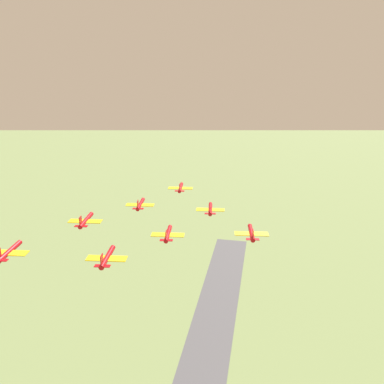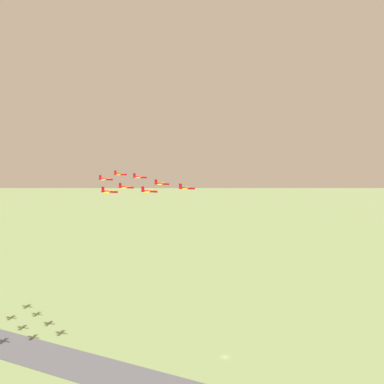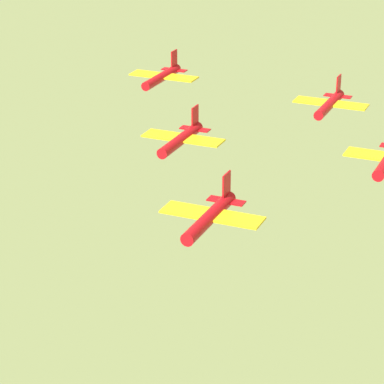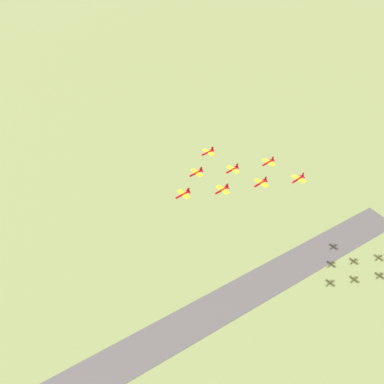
{
  "view_description": "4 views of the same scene",
  "coord_description": "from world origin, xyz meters",
  "px_view_note": "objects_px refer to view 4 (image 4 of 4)",
  "views": [
    {
      "loc": [
        -142.91,
        -23.58,
        162.25
      ],
      "look_at": [
        -31.31,
        -41.89,
        124.18
      ],
      "focal_mm": 35.0,
      "sensor_mm": 36.0,
      "label": 1
    },
    {
      "loc": [
        -18.02,
        -235.24,
        154.45
      ],
      "look_at": [
        -21.9,
        -43.42,
        122.38
      ],
      "focal_mm": 35.0,
      "sensor_mm": 36.0,
      "label": 2
    },
    {
      "loc": [
        38.59,
        -28.6,
        152.91
      ],
      "look_at": [
        -22.78,
        -40.12,
        126.57
      ],
      "focal_mm": 85.0,
      "sensor_mm": 36.0,
      "label": 3
    },
    {
      "loc": [
        86.19,
        52.47,
        245.27
      ],
      "look_at": [
        -27.84,
        -35.62,
        125.09
      ],
      "focal_mm": 35.0,
      "sensor_mm": 36.0,
      "label": 4
    }
  ],
  "objects_px": {
    "jet_4": "(233,169)",
    "jet_7": "(268,162)",
    "jet_1": "(222,190)",
    "jet_6": "(298,179)",
    "jet_3": "(261,183)",
    "jet_5": "(208,152)",
    "jet_2": "(197,173)",
    "jet_0": "(183,194)"
  },
  "relations": [
    {
      "from": "jet_4",
      "to": "jet_5",
      "type": "distance_m",
      "value": 20.47
    },
    {
      "from": "jet_5",
      "to": "jet_2",
      "type": "bearing_deg",
      "value": 120.47
    },
    {
      "from": "jet_7",
      "to": "jet_1",
      "type": "bearing_deg",
      "value": 90.0
    },
    {
      "from": "jet_1",
      "to": "jet_3",
      "type": "xyz_separation_m",
      "value": [
        -14.69,
        13.83,
        1.97
      ]
    },
    {
      "from": "jet_3",
      "to": "jet_4",
      "type": "height_order",
      "value": "jet_3"
    },
    {
      "from": "jet_3",
      "to": "jet_5",
      "type": "relative_size",
      "value": 1.0
    },
    {
      "from": "jet_1",
      "to": "jet_4",
      "type": "distance_m",
      "value": 20.2
    },
    {
      "from": "jet_6",
      "to": "jet_0",
      "type": "bearing_deg",
      "value": 59.53
    },
    {
      "from": "jet_3",
      "to": "jet_7",
      "type": "xyz_separation_m",
      "value": [
        -19.22,
        -6.12,
        -0.49
      ]
    },
    {
      "from": "jet_1",
      "to": "jet_5",
      "type": "bearing_deg",
      "value": -29.54
    },
    {
      "from": "jet_2",
      "to": "jet_3",
      "type": "height_order",
      "value": "jet_3"
    },
    {
      "from": "jet_0",
      "to": "jet_6",
      "type": "xyz_separation_m",
      "value": [
        -44.06,
        41.48,
        2.39
      ]
    },
    {
      "from": "jet_1",
      "to": "jet_4",
      "type": "bearing_deg",
      "value": -59.53
    },
    {
      "from": "jet_4",
      "to": "jet_7",
      "type": "relative_size",
      "value": 1.0
    },
    {
      "from": "jet_1",
      "to": "jet_0",
      "type": "bearing_deg",
      "value": 59.53
    },
    {
      "from": "jet_3",
      "to": "jet_4",
      "type": "xyz_separation_m",
      "value": [
        -4.53,
        -19.94,
        -3.1
      ]
    },
    {
      "from": "jet_4",
      "to": "jet_2",
      "type": "bearing_deg",
      "value": 59.53
    },
    {
      "from": "jet_7",
      "to": "jet_5",
      "type": "bearing_deg",
      "value": 29.54
    },
    {
      "from": "jet_5",
      "to": "jet_7",
      "type": "height_order",
      "value": "jet_7"
    },
    {
      "from": "jet_5",
      "to": "jet_6",
      "type": "height_order",
      "value": "jet_6"
    },
    {
      "from": "jet_5",
      "to": "jet_0",
      "type": "bearing_deg",
      "value": 120.47
    },
    {
      "from": "jet_3",
      "to": "jet_5",
      "type": "xyz_separation_m",
      "value": [
        -9.07,
        -39.89,
        -2.25
      ]
    },
    {
      "from": "jet_0",
      "to": "jet_6",
      "type": "distance_m",
      "value": 60.56
    },
    {
      "from": "jet_3",
      "to": "jet_1",
      "type": "bearing_deg",
      "value": 59.53
    },
    {
      "from": "jet_0",
      "to": "jet_4",
      "type": "relative_size",
      "value": 1.0
    },
    {
      "from": "jet_3",
      "to": "jet_6",
      "type": "xyz_separation_m",
      "value": [
        -14.69,
        13.83,
        0.11
      ]
    },
    {
      "from": "jet_3",
      "to": "jet_6",
      "type": "distance_m",
      "value": 20.17
    },
    {
      "from": "jet_6",
      "to": "jet_7",
      "type": "distance_m",
      "value": 20.46
    },
    {
      "from": "jet_1",
      "to": "jet_6",
      "type": "relative_size",
      "value": 1.0
    },
    {
      "from": "jet_0",
      "to": "jet_5",
      "type": "bearing_deg",
      "value": -59.53
    },
    {
      "from": "jet_2",
      "to": "jet_4",
      "type": "height_order",
      "value": "jet_2"
    },
    {
      "from": "jet_1",
      "to": "jet_4",
      "type": "relative_size",
      "value": 1.0
    },
    {
      "from": "jet_1",
      "to": "jet_5",
      "type": "distance_m",
      "value": 35.26
    },
    {
      "from": "jet_4",
      "to": "jet_1",
      "type": "bearing_deg",
      "value": 120.47
    },
    {
      "from": "jet_4",
      "to": "jet_7",
      "type": "distance_m",
      "value": 20.34
    },
    {
      "from": "jet_2",
      "to": "jet_5",
      "type": "distance_m",
      "value": 20.18
    },
    {
      "from": "jet_1",
      "to": "jet_3",
      "type": "relative_size",
      "value": 1.0
    },
    {
      "from": "jet_0",
      "to": "jet_3",
      "type": "bearing_deg",
      "value": -120.47
    },
    {
      "from": "jet_7",
      "to": "jet_3",
      "type": "bearing_deg",
      "value": 120.47
    },
    {
      "from": "jet_1",
      "to": "jet_5",
      "type": "height_order",
      "value": "jet_1"
    },
    {
      "from": "jet_3",
      "to": "jet_4",
      "type": "relative_size",
      "value": 1.0
    },
    {
      "from": "jet_0",
      "to": "jet_7",
      "type": "relative_size",
      "value": 1.0
    }
  ]
}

